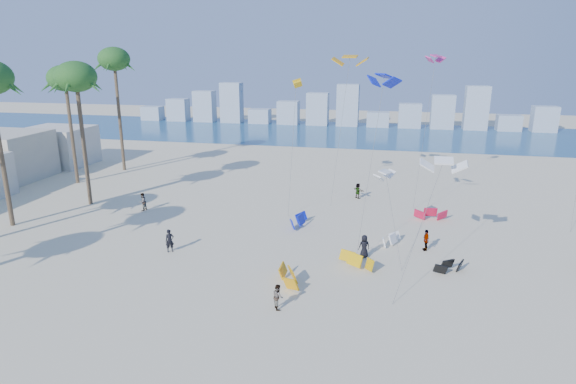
# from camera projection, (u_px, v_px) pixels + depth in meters

# --- Properties ---
(ground) EXTENTS (220.00, 220.00, 0.00)m
(ground) POSITION_uv_depth(u_px,v_px,m) (156.00, 371.00, 22.92)
(ground) COLOR beige
(ground) RESTS_ON ground
(ocean) EXTENTS (220.00, 220.00, 0.00)m
(ocean) POSITION_uv_depth(u_px,v_px,m) (335.00, 133.00, 90.58)
(ocean) COLOR navy
(ocean) RESTS_ON ground
(kitesurfer_near) EXTENTS (0.77, 0.71, 1.76)m
(kitesurfer_near) POSITION_uv_depth(u_px,v_px,m) (170.00, 241.00, 36.42)
(kitesurfer_near) COLOR black
(kitesurfer_near) RESTS_ON ground
(kitesurfer_mid) EXTENTS (0.87, 0.93, 1.53)m
(kitesurfer_mid) POSITION_uv_depth(u_px,v_px,m) (278.00, 297.00, 28.34)
(kitesurfer_mid) COLOR gray
(kitesurfer_mid) RESTS_ON ground
(kitesurfers_far) EXTENTS (41.02, 16.13, 1.89)m
(kitesurfers_far) POSITION_uv_depth(u_px,v_px,m) (403.00, 225.00, 39.88)
(kitesurfers_far) COLOR black
(kitesurfers_far) RESTS_ON ground
(grounded_kites) EXTENTS (13.60, 17.51, 0.96)m
(grounded_kites) POSITION_uv_depth(u_px,v_px,m) (362.00, 242.00, 37.23)
(grounded_kites) COLOR orange
(grounded_kites) RESTS_ON ground
(flying_kites) EXTENTS (27.73, 26.23, 14.97)m
(flying_kites) POSITION_uv_depth(u_px,v_px,m) (454.00, 100.00, 38.34)
(flying_kites) COLOR white
(flying_kites) RESTS_ON ground
(distant_skyline) EXTENTS (85.00, 3.00, 8.40)m
(distant_skyline) POSITION_uv_depth(u_px,v_px,m) (335.00, 110.00, 99.36)
(distant_skyline) COLOR #9EADBF
(distant_skyline) RESTS_ON ground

